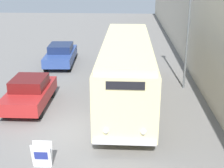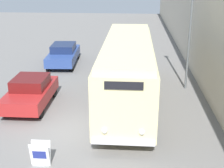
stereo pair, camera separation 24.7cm
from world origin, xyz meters
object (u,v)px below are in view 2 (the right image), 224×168
(vintage_bus, at_px, (127,68))
(streetlamp, at_px, (192,4))
(parked_car_near, at_px, (31,92))
(parked_car_mid, at_px, (64,54))
(sign_board, at_px, (40,154))

(vintage_bus, xyz_separation_m, streetlamp, (3.35, 2.15, 2.99))
(parked_car_near, relative_size, parked_car_mid, 0.85)
(parked_car_near, height_order, parked_car_mid, parked_car_near)
(parked_car_near, bearing_deg, vintage_bus, 10.66)
(streetlamp, relative_size, parked_car_mid, 1.60)
(vintage_bus, xyz_separation_m, parked_car_near, (-4.82, -0.96, -1.07))
(sign_board, relative_size, parked_car_mid, 0.20)
(vintage_bus, bearing_deg, streetlamp, 32.62)
(streetlamp, height_order, parked_car_mid, streetlamp)
(vintage_bus, xyz_separation_m, sign_board, (-2.85, -6.05, -1.38))
(sign_board, distance_m, streetlamp, 11.17)
(sign_board, bearing_deg, parked_car_mid, 98.93)
(vintage_bus, bearing_deg, sign_board, -115.25)
(parked_car_near, xyz_separation_m, parked_car_mid, (-0.03, 7.62, 0.00))
(parked_car_mid, bearing_deg, sign_board, -84.27)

